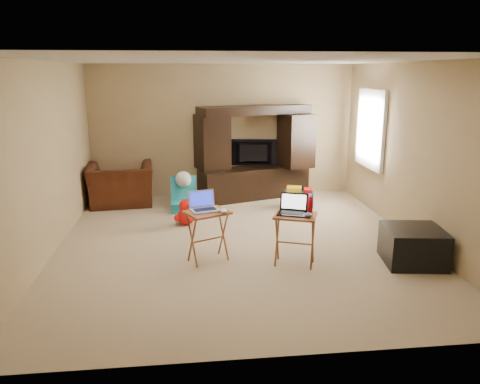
{
  "coord_description": "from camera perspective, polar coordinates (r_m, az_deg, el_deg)",
  "views": [
    {
      "loc": [
        -0.68,
        -6.2,
        2.36
      ],
      "look_at": [
        0.0,
        -0.2,
        0.8
      ],
      "focal_mm": 35.0,
      "sensor_mm": 36.0,
      "label": 1
    }
  ],
  "objects": [
    {
      "name": "tray_table_left",
      "position": [
        5.98,
        -3.93,
        -5.4
      ],
      "size": [
        0.63,
        0.59,
        0.66
      ],
      "primitive_type": "cube",
      "rotation": [
        0.0,
        0.0,
        0.45
      ],
      "color": "#AC5529",
      "rests_on": "floor"
    },
    {
      "name": "plush_toy",
      "position": [
        7.43,
        -6.64,
        -2.43
      ],
      "size": [
        0.38,
        0.32,
        0.42
      ],
      "primitive_type": null,
      "color": "red",
      "rests_on": "floor"
    },
    {
      "name": "television",
      "position": [
        9.01,
        1.65,
        4.77
      ],
      "size": [
        0.9,
        0.26,
        0.51
      ],
      "primitive_type": "imported",
      "rotation": [
        0.0,
        0.0,
        2.98
      ],
      "color": "black",
      "rests_on": "entertainment_center"
    },
    {
      "name": "ottoman",
      "position": [
        6.33,
        20.34,
        -6.16
      ],
      "size": [
        0.8,
        0.8,
        0.45
      ],
      "primitive_type": "cube",
      "rotation": [
        0.0,
        0.0,
        -0.15
      ],
      "color": "black",
      "rests_on": "floor"
    },
    {
      "name": "wall_left",
      "position": [
        6.55,
        -22.53,
        3.63
      ],
      "size": [
        0.0,
        5.5,
        5.5
      ],
      "primitive_type": "plane",
      "rotation": [
        1.57,
        0.0,
        1.57
      ],
      "color": "tan",
      "rests_on": "ground"
    },
    {
      "name": "laptop_right",
      "position": [
        5.76,
        6.39,
        -1.57
      ],
      "size": [
        0.42,
        0.39,
        0.24
      ],
      "primitive_type": "cube",
      "rotation": [
        0.0,
        0.0,
        -0.37
      ],
      "color": "black",
      "rests_on": "tray_table_right"
    },
    {
      "name": "water_bottle",
      "position": [
        5.87,
        8.54,
        -1.51
      ],
      "size": [
        0.06,
        0.06,
        0.2
      ],
      "primitive_type": "cylinder",
      "color": "red",
      "rests_on": "tray_table_right"
    },
    {
      "name": "mouse_left",
      "position": [
        5.81,
        -2.09,
        -2.26
      ],
      "size": [
        0.13,
        0.16,
        0.05
      ],
      "primitive_type": "ellipsoid",
      "rotation": [
        0.0,
        0.0,
        0.38
      ],
      "color": "white",
      "rests_on": "tray_table_left"
    },
    {
      "name": "floor",
      "position": [
        6.67,
        -0.2,
        -6.24
      ],
      "size": [
        5.5,
        5.5,
        0.0
      ],
      "primitive_type": "plane",
      "color": "#CEB48F",
      "rests_on": "ground"
    },
    {
      "name": "push_toy",
      "position": [
        8.39,
        7.19,
        -0.58
      ],
      "size": [
        0.6,
        0.49,
        0.39
      ],
      "primitive_type": null,
      "rotation": [
        0.0,
        0.0,
        -0.26
      ],
      "color": "blue",
      "rests_on": "floor"
    },
    {
      "name": "entertainment_center",
      "position": [
        8.87,
        1.78,
        4.84
      ],
      "size": [
        2.2,
        1.2,
        1.75
      ],
      "primitive_type": "cube",
      "rotation": [
        0.0,
        0.0,
        0.33
      ],
      "color": "black",
      "rests_on": "floor"
    },
    {
      "name": "window_pane",
      "position": [
        8.42,
        15.75,
        7.4
      ],
      "size": [
        0.0,
        1.2,
        1.2
      ],
      "primitive_type": "plane",
      "rotation": [
        1.57,
        0.0,
        -1.57
      ],
      "color": "white",
      "rests_on": "ground"
    },
    {
      "name": "wall_front",
      "position": [
        3.69,
        4.48,
        -3.07
      ],
      "size": [
        5.0,
        0.0,
        5.0
      ],
      "primitive_type": "plane",
      "rotation": [
        -1.57,
        0.0,
        0.0
      ],
      "color": "tan",
      "rests_on": "ground"
    },
    {
      "name": "recliner",
      "position": [
        8.74,
        -14.32,
        0.87
      ],
      "size": [
        1.24,
        1.11,
        0.74
      ],
      "primitive_type": "imported",
      "rotation": [
        0.0,
        0.0,
        3.25
      ],
      "color": "#431C0E",
      "rests_on": "floor"
    },
    {
      "name": "child_rocker",
      "position": [
        8.16,
        -6.88,
        -0.26
      ],
      "size": [
        0.46,
        0.52,
        0.59
      ],
      "primitive_type": null,
      "rotation": [
        0.0,
        0.0,
        0.03
      ],
      "color": "#187686",
      "rests_on": "floor"
    },
    {
      "name": "mouse_right",
      "position": [
        5.69,
        8.35,
        -2.79
      ],
      "size": [
        0.11,
        0.15,
        0.05
      ],
      "primitive_type": "ellipsoid",
      "rotation": [
        0.0,
        0.0,
        -0.21
      ],
      "color": "#414146",
      "rests_on": "tray_table_right"
    },
    {
      "name": "wall_back",
      "position": [
        9.04,
        -2.13,
        7.42
      ],
      "size": [
        5.0,
        0.0,
        5.0
      ],
      "primitive_type": "plane",
      "rotation": [
        1.57,
        0.0,
        0.0
      ],
      "color": "tan",
      "rests_on": "ground"
    },
    {
      "name": "ceiling",
      "position": [
        6.24,
        -0.22,
        15.78
      ],
      "size": [
        5.5,
        5.5,
        0.0
      ],
      "primitive_type": "plane",
      "rotation": [
        3.14,
        0.0,
        0.0
      ],
      "color": "silver",
      "rests_on": "ground"
    },
    {
      "name": "wall_right",
      "position": [
        7.05,
        20.49,
        4.52
      ],
      "size": [
        0.0,
        5.5,
        5.5
      ],
      "primitive_type": "plane",
      "rotation": [
        1.57,
        0.0,
        -1.57
      ],
      "color": "tan",
      "rests_on": "ground"
    },
    {
      "name": "laptop_left",
      "position": [
        5.87,
        -4.31,
        -1.18
      ],
      "size": [
        0.41,
        0.37,
        0.24
      ],
      "primitive_type": "cube",
      "rotation": [
        0.0,
        0.0,
        0.28
      ],
      "color": "#B3B4B8",
      "rests_on": "tray_table_left"
    },
    {
      "name": "tray_table_right",
      "position": [
        5.89,
        6.69,
        -5.81
      ],
      "size": [
        0.62,
        0.56,
        0.66
      ],
      "primitive_type": "cube",
      "rotation": [
        0.0,
        0.0,
        -0.36
      ],
      "color": "#A45527",
      "rests_on": "floor"
    },
    {
      "name": "window_frame",
      "position": [
        8.42,
        15.62,
        7.41
      ],
      "size": [
        0.06,
        1.14,
        1.34
      ],
      "primitive_type": "cube",
      "color": "white",
      "rests_on": "ground"
    }
  ]
}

